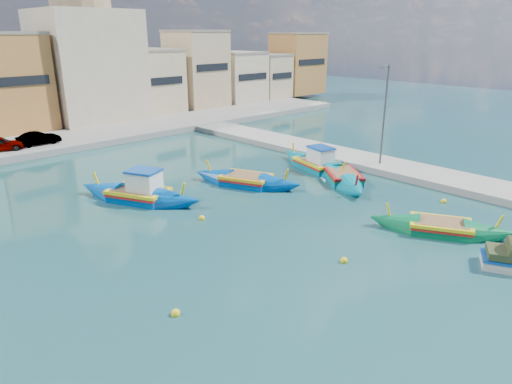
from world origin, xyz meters
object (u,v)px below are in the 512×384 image
luzzu_cyan_mid (343,178)px  luzzu_green (246,181)px  church_block (86,49)px  luzzu_turquoise_cabin (316,165)px  luzzu_blue_cabin (139,195)px  quay_street_lamp (384,115)px  luzzu_cyan_south (440,229)px

luzzu_cyan_mid → luzzu_green: 7.07m
church_block → luzzu_turquoise_cabin: bearing=-82.6°
church_block → luzzu_green: (-2.75, -29.58, -8.12)m
luzzu_turquoise_cabin → luzzu_cyan_mid: 3.43m
luzzu_blue_cabin → church_block: bearing=70.1°
luzzu_green → church_block: bearing=84.7°
luzzu_blue_cabin → luzzu_green: luzzu_blue_cabin is taller
quay_street_lamp → luzzu_turquoise_cabin: bearing=135.2°
luzzu_blue_cabin → luzzu_cyan_south: luzzu_blue_cabin is taller
church_block → luzzu_green: bearing=-95.3°
luzzu_turquoise_cabin → luzzu_green: luzzu_turquoise_cabin is taller
luzzu_blue_cabin → luzzu_green: 7.47m
luzzu_turquoise_cabin → luzzu_green: size_ratio=1.10×
church_block → luzzu_turquoise_cabin: 31.81m
luzzu_blue_cabin → luzzu_cyan_south: 18.12m
church_block → luzzu_cyan_mid: (2.93, -33.79, -8.13)m
church_block → quay_street_lamp: bearing=-77.7°
luzzu_turquoise_cabin → church_block: bearing=97.4°
luzzu_cyan_south → luzzu_turquoise_cabin: bearing=69.3°
luzzu_cyan_mid → luzzu_cyan_south: (-3.63, -9.03, -0.02)m
church_block → luzzu_green: size_ratio=2.23×
church_block → luzzu_cyan_mid: church_block is taller
luzzu_blue_cabin → luzzu_cyan_south: (9.12, -15.65, -0.14)m
luzzu_blue_cabin → luzzu_green: size_ratio=1.08×
luzzu_turquoise_cabin → luzzu_blue_cabin: bearing=166.3°
church_block → luzzu_cyan_south: church_block is taller
luzzu_cyan_south → quay_street_lamp: bearing=47.3°
quay_street_lamp → luzzu_cyan_mid: 6.08m
quay_street_lamp → luzzu_turquoise_cabin: quay_street_lamp is taller
luzzu_cyan_mid → luzzu_green: size_ratio=0.97×
luzzu_green → luzzu_cyan_mid: bearing=-36.6°
church_block → luzzu_cyan_south: size_ratio=2.46×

